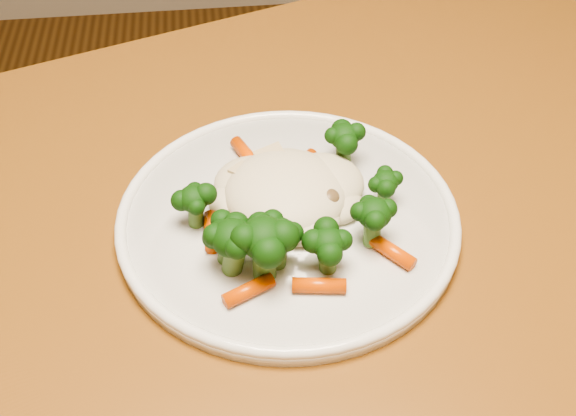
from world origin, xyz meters
name	(u,v)px	position (x,y,z in m)	size (l,w,h in m)	color
dining_table	(408,308)	(0.33, -0.33, 0.66)	(1.47, 1.21, 0.75)	brown
plate	(288,220)	(0.22, -0.30, 0.76)	(0.29, 0.29, 0.01)	white
meal	(285,207)	(0.21, -0.31, 0.78)	(0.20, 0.20, 0.05)	beige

